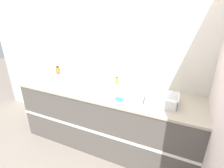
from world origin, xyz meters
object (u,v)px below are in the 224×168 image
Objects in this scene: sink at (124,91)px; bottle_amber at (58,71)px; bottle_clear at (59,78)px; dish_rack at (162,100)px; paper_towel_roll at (87,81)px; soap_dispenser at (117,81)px.

sink is 3.13× the size of bottle_amber.
sink is 1.24m from bottle_amber.
bottle_clear reaches higher than bottle_amber.
bottle_clear is (-1.49, 0.01, 0.03)m from dish_rack.
bottle_amber is at bearing 171.59° from sink.
dish_rack is 1.75m from bottle_amber.
dish_rack is 1.49m from bottle_clear.
paper_towel_roll reaches higher than sink.
soap_dispenser reaches higher than dish_rack.
soap_dispenser is (1.05, 0.02, -0.01)m from bottle_amber.
soap_dispenser is (0.81, 0.28, -0.02)m from bottle_clear.
bottle_amber reaches higher than soap_dispenser.
paper_towel_roll reaches higher than dish_rack.
dish_rack is (0.98, 0.04, -0.09)m from paper_towel_roll.
soap_dispenser is at bearing 157.48° from dish_rack.
sink is at bearing 4.56° from bottle_clear.
bottle_clear is at bearing -47.76° from bottle_amber.
bottle_amber reaches higher than dish_rack.
bottle_clear reaches higher than dish_rack.
soap_dispenser is at bearing 18.98° from bottle_clear.
soap_dispenser is at bearing 1.00° from bottle_amber.
sink is at bearing 14.22° from paper_towel_roll.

